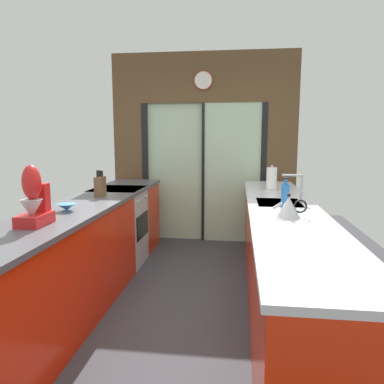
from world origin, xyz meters
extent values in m
cube|color=#38383D|center=(0.00, 0.60, -0.01)|extent=(5.04, 7.60, 0.02)
cube|color=brown|center=(0.00, 2.40, 2.35)|extent=(2.64, 0.08, 0.70)
cube|color=#B2D1AD|center=(-0.42, 2.42, 1.00)|extent=(0.80, 0.02, 2.00)
cube|color=#B2D1AD|center=(0.42, 2.38, 1.00)|extent=(0.80, 0.02, 2.00)
cube|color=black|center=(-0.86, 2.40, 1.00)|extent=(0.08, 0.10, 2.00)
cube|color=black|center=(0.86, 2.40, 1.00)|extent=(0.08, 0.10, 2.00)
cube|color=black|center=(0.00, 2.40, 1.00)|extent=(0.04, 0.10, 2.00)
cube|color=brown|center=(-1.11, 2.40, 1.00)|extent=(0.42, 0.08, 2.00)
cube|color=brown|center=(1.11, 2.40, 1.00)|extent=(0.42, 0.08, 2.00)
cylinder|color=white|center=(0.00, 2.34, 2.30)|extent=(0.24, 0.03, 0.24)
torus|color=#DB4C23|center=(0.00, 2.34, 2.30)|extent=(0.26, 0.02, 0.26)
cube|color=red|center=(-0.91, -0.33, 0.44)|extent=(0.58, 2.55, 0.88)
cube|color=red|center=(-0.91, 1.88, 0.44)|extent=(0.58, 0.65, 0.88)
cube|color=#4C4C51|center=(-0.91, 0.30, 0.90)|extent=(0.62, 3.80, 0.04)
cube|color=red|center=(0.91, 0.30, 0.44)|extent=(0.58, 3.80, 0.88)
cube|color=#BCBCC1|center=(0.91, 0.30, 0.90)|extent=(0.62, 3.80, 0.04)
cube|color=#B7BABC|center=(0.89, 0.55, 0.90)|extent=(0.40, 0.48, 0.05)
cylinder|color=#B7BABC|center=(1.09, 0.55, 1.05)|extent=(0.02, 0.02, 0.27)
cylinder|color=#B7BABC|center=(1.00, 0.55, 1.18)|extent=(0.18, 0.02, 0.02)
cube|color=#B7BABC|center=(-0.91, 1.25, 0.44)|extent=(0.58, 0.60, 0.88)
cube|color=black|center=(-0.61, 1.25, 0.48)|extent=(0.01, 0.48, 0.28)
cube|color=black|center=(-0.91, 1.25, 0.91)|extent=(0.58, 0.60, 0.03)
cylinder|color=#B7BABC|center=(-0.61, 1.07, 0.80)|extent=(0.02, 0.04, 0.04)
cylinder|color=#B7BABC|center=(-0.61, 1.25, 0.80)|extent=(0.02, 0.04, 0.04)
cylinder|color=#B7BABC|center=(-0.61, 1.43, 0.80)|extent=(0.02, 0.04, 0.04)
cylinder|color=teal|center=(-0.89, -0.09, 0.92)|extent=(0.07, 0.07, 0.01)
cone|color=teal|center=(-0.89, -0.09, 0.96)|extent=(0.16, 0.16, 0.05)
cube|color=brown|center=(-0.89, 0.66, 1.02)|extent=(0.08, 0.14, 0.20)
cylinder|color=black|center=(-0.92, 0.66, 1.15)|extent=(0.02, 0.02, 0.08)
cylinder|color=black|center=(-0.90, 0.66, 1.15)|extent=(0.02, 0.02, 0.08)
cylinder|color=black|center=(-0.88, 0.66, 1.15)|extent=(0.02, 0.02, 0.07)
cylinder|color=black|center=(-0.86, 0.66, 1.15)|extent=(0.02, 0.02, 0.07)
cube|color=red|center=(-0.89, -0.56, 0.96)|extent=(0.17, 0.26, 0.08)
cube|color=red|center=(-0.89, -0.46, 1.10)|extent=(0.10, 0.08, 0.20)
ellipsoid|color=red|center=(-0.89, -0.57, 1.22)|extent=(0.13, 0.12, 0.24)
cone|color=#B7BABC|center=(-0.89, -0.59, 1.04)|extent=(0.15, 0.15, 0.13)
cone|color=#B7BABC|center=(0.89, -0.10, 1.00)|extent=(0.18, 0.18, 0.16)
sphere|color=black|center=(0.89, -0.10, 1.09)|extent=(0.03, 0.03, 0.03)
cylinder|color=#B7BABC|center=(0.81, -0.10, 1.01)|extent=(0.08, 0.02, 0.07)
torus|color=black|center=(0.98, -0.10, 1.01)|extent=(0.10, 0.01, 0.10)
cylinder|color=#286BB7|center=(0.89, 0.12, 1.04)|extent=(0.07, 0.07, 0.23)
cylinder|color=#286BB7|center=(0.89, 0.12, 1.17)|extent=(0.03, 0.03, 0.04)
cylinder|color=black|center=(0.89, 0.12, 1.20)|extent=(0.04, 0.04, 0.01)
cylinder|color=#B7BABC|center=(0.89, 1.38, 0.93)|extent=(0.14, 0.14, 0.01)
cylinder|color=white|center=(0.89, 1.38, 1.05)|extent=(0.12, 0.12, 0.25)
sphere|color=#B7BABC|center=(0.89, 1.38, 1.19)|extent=(0.03, 0.03, 0.03)
camera|label=1|loc=(0.51, -2.88, 1.53)|focal=34.15mm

